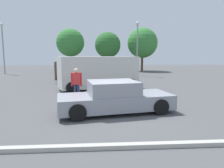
% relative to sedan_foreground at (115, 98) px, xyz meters
% --- Properties ---
extents(ground_plane, '(80.00, 80.00, 0.00)m').
position_rel_sedan_foreground_xyz_m(ground_plane, '(-0.10, -0.20, -0.60)').
color(ground_plane, '#515154').
extents(sedan_foreground, '(4.93, 2.62, 1.31)m').
position_rel_sedan_foreground_xyz_m(sedan_foreground, '(0.00, 0.00, 0.00)').
color(sedan_foreground, gray).
rests_on(sedan_foreground, ground_plane).
extents(dog, '(0.53, 0.45, 0.39)m').
position_rel_sedan_foreground_xyz_m(dog, '(-1.15, 3.39, -0.36)').
color(dog, olive).
rests_on(dog, ground_plane).
extents(van_white, '(5.60, 3.54, 2.26)m').
position_rel_sedan_foreground_xyz_m(van_white, '(-0.66, 5.66, 0.62)').
color(van_white, silver).
rests_on(van_white, ground_plane).
extents(suv_dark, '(4.90, 2.73, 1.80)m').
position_rel_sedan_foreground_xyz_m(suv_dark, '(-1.83, 9.63, 0.39)').
color(suv_dark, '#4C3D2D').
rests_on(suv_dark, ground_plane).
extents(pedestrian, '(0.57, 0.24, 1.69)m').
position_rel_sedan_foreground_xyz_m(pedestrian, '(-1.80, 2.32, 0.41)').
color(pedestrian, navy).
rests_on(pedestrian, ground_plane).
extents(parking_curb, '(6.62, 0.20, 0.12)m').
position_rel_sedan_foreground_xyz_m(parking_curb, '(-0.10, -3.43, -0.54)').
color(parking_curb, '#B7B2A8').
rests_on(parking_curb, ground_plane).
extents(light_post_near, '(0.44, 0.44, 6.01)m').
position_rel_sedan_foreground_xyz_m(light_post_near, '(3.75, 14.78, 3.51)').
color(light_post_near, gray).
rests_on(light_post_near, ground_plane).
extents(light_post_mid, '(0.44, 0.44, 6.19)m').
position_rel_sedan_foreground_xyz_m(light_post_mid, '(-12.21, 18.12, 3.62)').
color(light_post_mid, gray).
rests_on(light_post_mid, ground_plane).
extents(tree_back_left, '(3.59, 3.59, 5.51)m').
position_rel_sedan_foreground_xyz_m(tree_back_left, '(0.75, 20.92, 3.10)').
color(tree_back_left, brown).
rests_on(tree_back_left, ground_plane).
extents(tree_back_center, '(4.32, 4.32, 6.22)m').
position_rel_sedan_foreground_xyz_m(tree_back_center, '(5.78, 21.51, 3.45)').
color(tree_back_center, brown).
rests_on(tree_back_center, ground_plane).
extents(tree_back_right, '(4.00, 4.00, 6.10)m').
position_rel_sedan_foreground_xyz_m(tree_back_right, '(-4.58, 22.27, 3.49)').
color(tree_back_right, brown).
rests_on(tree_back_right, ground_plane).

